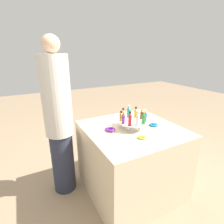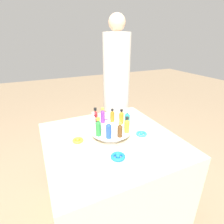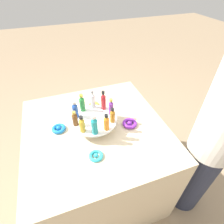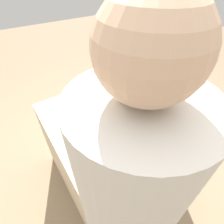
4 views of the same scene
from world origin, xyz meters
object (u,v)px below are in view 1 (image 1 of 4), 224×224
object	(u,v)px
bottle_gold	(136,113)
ribbon_bow_purple	(110,129)
bottle_teal	(129,112)
bottle_blue	(145,116)
bottle_brown	(142,115)
person_figure	(59,121)
ribbon_bow_gold	(142,137)
bottle_orange	(123,114)
bottle_amber	(121,116)
display_stand	(133,123)
bottle_purple	(123,118)
bottle_red	(130,119)
ribbon_bow_blue	(154,125)
bottle_green	(144,118)
ribbon_bow_teal	(125,119)
bottle_clear	(138,119)

from	to	relation	value
bottle_gold	ribbon_bow_purple	bearing A→B (deg)	94.42
bottle_teal	bottle_blue	bearing A→B (deg)	-156.28
bottle_brown	ribbon_bow_purple	distance (m)	0.38
bottle_blue	person_figure	distance (m)	0.89
bottle_gold	ribbon_bow_gold	world-z (taller)	bottle_gold
bottle_teal	bottle_orange	xyz separation A→B (m)	(-0.01, 0.08, -0.01)
bottle_gold	bottle_orange	distance (m)	0.14
bottle_brown	bottle_amber	xyz separation A→B (m)	(0.05, 0.23, 0.00)
display_stand	person_figure	world-z (taller)	person_figure
ribbon_bow_purple	person_figure	xyz separation A→B (m)	(0.32, 0.44, 0.06)
bottle_purple	ribbon_bow_purple	bearing A→B (deg)	58.58
bottle_red	ribbon_bow_purple	xyz separation A→B (m)	(0.14, 0.14, -0.13)
bottle_teal	bottle_red	world-z (taller)	bottle_red
person_figure	bottle_blue	bearing A→B (deg)	-0.18
bottle_amber	ribbon_bow_purple	world-z (taller)	bottle_amber
bottle_blue	ribbon_bow_gold	distance (m)	0.27
bottle_gold	bottle_orange	size ratio (longest dim) A/B	1.01
bottle_purple	ribbon_bow_blue	xyz separation A→B (m)	(-0.04, -0.36, -0.12)
bottle_teal	bottle_red	distance (m)	0.23
bottle_green	ribbon_bow_gold	bearing A→B (deg)	139.10
ribbon_bow_gold	ribbon_bow_teal	bearing A→B (deg)	-13.54
bottle_orange	person_figure	distance (m)	0.68
bottle_brown	ribbon_bow_purple	size ratio (longest dim) A/B	1.04
person_figure	bottle_gold	bearing A→B (deg)	8.12
bottle_orange	bottle_clear	bearing A→B (deg)	-174.28
display_stand	bottle_amber	bearing A→B (deg)	59.72
bottle_red	person_figure	size ratio (longest dim) A/B	0.09
bottle_gold	ribbon_bow_teal	distance (m)	0.20
ribbon_bow_teal	bottle_purple	bearing A→B (deg)	144.11
bottle_teal	bottle_purple	distance (m)	0.20
bottle_blue	bottle_brown	size ratio (longest dim) A/B	1.21
bottle_red	bottle_clear	xyz separation A→B (m)	(-0.04, -0.07, -0.00)
display_stand	bottle_amber	xyz separation A→B (m)	(0.06, 0.11, 0.07)
bottle_gold	person_figure	distance (m)	0.82
bottle_green	ribbon_bow_teal	size ratio (longest dim) A/B	1.57
person_figure	ribbon_bow_teal	bearing A→B (deg)	18.20
bottle_orange	bottle_blue	bearing A→B (deg)	-138.28
ribbon_bow_blue	bottle_purple	bearing A→B (deg)	82.93
bottle_brown	bottle_orange	bearing A→B (deg)	59.72
bottle_red	ribbon_bow_purple	distance (m)	0.24
bottle_amber	ribbon_bow_blue	xyz separation A→B (m)	(-0.12, -0.34, -0.11)
bottle_purple	bottle_red	xyz separation A→B (m)	(-0.07, -0.03, 0.01)
bottle_brown	bottle_clear	size ratio (longest dim) A/B	0.74
bottle_clear	person_figure	distance (m)	0.82
bottle_brown	bottle_red	world-z (taller)	bottle_red
bottle_teal	ribbon_bow_purple	bearing A→B (deg)	103.68
bottle_orange	ribbon_bow_purple	size ratio (longest dim) A/B	1.14
bottle_clear	ribbon_bow_teal	world-z (taller)	bottle_clear
bottle_gold	bottle_teal	distance (m)	0.08
bottle_purple	ribbon_bow_gold	distance (m)	0.26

